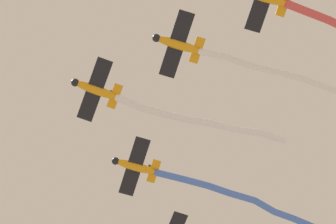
# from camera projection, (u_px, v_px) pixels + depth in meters

# --- Properties ---
(airplane_lead) EXTENTS (7.59, 5.83, 1.88)m
(airplane_lead) POSITION_uv_depth(u_px,v_px,m) (95.00, 90.00, 71.99)
(airplane_lead) COLOR orange
(smoke_trail_lead) EXTENTS (8.44, 19.08, 2.91)m
(smoke_trail_lead) POSITION_uv_depth(u_px,v_px,m) (202.00, 121.00, 74.40)
(smoke_trail_lead) COLOR white
(airplane_left_wing) EXTENTS (7.53, 5.82, 1.88)m
(airplane_left_wing) POSITION_uv_depth(u_px,v_px,m) (177.00, 44.00, 70.16)
(airplane_left_wing) COLOR orange
(smoke_trail_left_wing) EXTENTS (8.07, 20.61, 3.74)m
(smoke_trail_left_wing) POSITION_uv_depth(u_px,v_px,m) (290.00, 77.00, 72.78)
(smoke_trail_left_wing) COLOR white
(airplane_right_wing) EXTENTS (7.52, 5.82, 1.88)m
(airplane_right_wing) POSITION_uv_depth(u_px,v_px,m) (135.00, 166.00, 75.65)
(airplane_right_wing) COLOR orange
(smoke_trail_right_wing) EXTENTS (8.76, 24.85, 1.70)m
(smoke_trail_right_wing) POSITION_uv_depth(u_px,v_px,m) (260.00, 206.00, 76.97)
(smoke_trail_right_wing) COLOR #4C75DB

